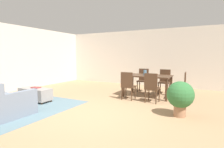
% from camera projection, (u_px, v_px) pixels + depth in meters
% --- Properties ---
extents(ground_plane, '(10.80, 10.80, 0.00)m').
position_uv_depth(ground_plane, '(90.00, 114.00, 4.53)').
color(ground_plane, '#9E7A56').
extents(wall_back, '(9.00, 0.12, 2.70)m').
position_uv_depth(wall_back, '(149.00, 58.00, 8.79)').
color(wall_back, beige).
rests_on(wall_back, ground_plane).
extents(wall_left, '(0.12, 11.00, 2.70)m').
position_uv_depth(wall_left, '(0.00, 58.00, 6.93)').
color(wall_left, beige).
rests_on(wall_left, ground_plane).
extents(area_rug, '(3.00, 2.80, 0.01)m').
position_uv_depth(area_rug, '(18.00, 106.00, 5.19)').
color(area_rug, slate).
rests_on(area_rug, ground_plane).
extents(ottoman_table, '(1.07, 0.47, 0.42)m').
position_uv_depth(ottoman_table, '(35.00, 94.00, 5.74)').
color(ottoman_table, gray).
rests_on(ottoman_table, ground_plane).
extents(dining_table, '(1.61, 0.96, 0.76)m').
position_uv_depth(dining_table, '(148.00, 78.00, 6.42)').
color(dining_table, '#422B1C').
rests_on(dining_table, ground_plane).
extents(dining_chair_near_left, '(0.40, 0.40, 0.92)m').
position_uv_depth(dining_chair_near_left, '(128.00, 84.00, 5.91)').
color(dining_chair_near_left, '#422B1C').
rests_on(dining_chair_near_left, ground_plane).
extents(dining_chair_near_right, '(0.42, 0.42, 0.92)m').
position_uv_depth(dining_chair_near_right, '(152.00, 86.00, 5.53)').
color(dining_chair_near_right, '#422B1C').
rests_on(dining_chair_near_right, ground_plane).
extents(dining_chair_far_left, '(0.43, 0.43, 0.92)m').
position_uv_depth(dining_chair_far_left, '(143.00, 79.00, 7.39)').
color(dining_chair_far_left, '#422B1C').
rests_on(dining_chair_far_left, ground_plane).
extents(dining_chair_far_right, '(0.41, 0.41, 0.92)m').
position_uv_depth(dining_chair_far_right, '(165.00, 80.00, 6.97)').
color(dining_chair_far_right, '#422B1C').
rests_on(dining_chair_far_right, ground_plane).
extents(dining_chair_head_east, '(0.43, 0.43, 0.92)m').
position_uv_depth(dining_chair_head_east, '(182.00, 84.00, 5.88)').
color(dining_chair_head_east, '#422B1C').
rests_on(dining_chair_head_east, ground_plane).
extents(vase_centerpiece, '(0.11, 0.11, 0.18)m').
position_uv_depth(vase_centerpiece, '(145.00, 73.00, 6.41)').
color(vase_centerpiece, slate).
rests_on(vase_centerpiece, dining_table).
extents(book_on_ottoman, '(0.28, 0.23, 0.03)m').
position_uv_depth(book_on_ottoman, '(36.00, 87.00, 5.76)').
color(book_on_ottoman, maroon).
rests_on(book_on_ottoman, ottoman_table).
extents(potted_plant, '(0.63, 0.63, 0.84)m').
position_uv_depth(potted_plant, '(180.00, 96.00, 4.28)').
color(potted_plant, '#996B4C').
rests_on(potted_plant, ground_plane).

